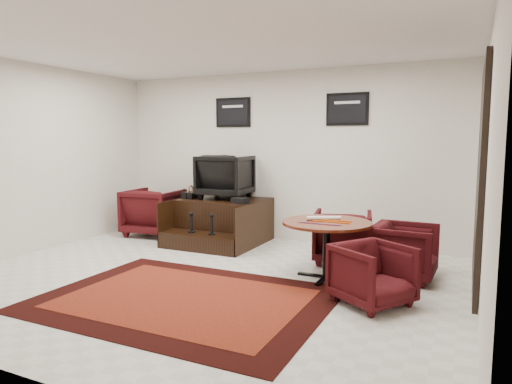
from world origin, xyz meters
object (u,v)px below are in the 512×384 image
Objects in this scene: armchair_side at (154,210)px; table_chair_corner at (373,272)px; meeting_table at (327,229)px; table_chair_window at (405,249)px; table_chair_back at (343,234)px; shine_chair at (226,174)px; shine_podium at (222,222)px.

armchair_side is 4.57m from table_chair_corner.
table_chair_window is (0.86, 0.40, -0.24)m from meeting_table.
table_chair_window is 1.08m from table_chair_corner.
table_chair_back is at bearing 58.79° from table_chair_corner.
table_chair_window is (2.99, -0.93, -0.74)m from shine_chair.
armchair_side reaches higher than table_chair_back.
shine_podium is 0.80m from shine_chair.
shine_chair is at bearing 90.00° from shine_podium.
table_chair_window is at bearing 158.21° from shine_chair.
table_chair_window is at bearing 141.94° from table_chair_back.
shine_podium reaches higher than table_chair_corner.
armchair_side is at bearing 82.80° from table_chair_window.
table_chair_back is (-0.02, 0.83, -0.22)m from meeting_table.
table_chair_back is at bearing 162.10° from shine_chair.
shine_chair is 0.89× the size of armchair_side.
table_chair_back is 1.65m from table_chair_corner.
table_chair_corner is (2.82, -1.99, -0.76)m from shine_chair.
meeting_table is (2.14, -1.19, 0.29)m from shine_podium.
table_chair_corner is (2.82, -1.85, 0.02)m from shine_podium.
armchair_side is 1.22× the size of table_chair_window.
shine_podium is at bearing -21.75° from table_chair_back.
table_chair_back reaches higher than meeting_table.
table_chair_back reaches higher than table_chair_corner.
shine_chair reaches higher than table_chair_back.
meeting_table is 1.55× the size of table_chair_corner.
meeting_table is at bearing 79.11° from table_chair_back.
armchair_side is (-1.36, -0.16, -0.66)m from shine_chair.
shine_chair reaches higher than table_chair_corner.
shine_chair is 2.29m from table_chair_back.
shine_chair is 1.16× the size of table_chair_corner.
shine_podium is 3.37m from table_chair_corner.
meeting_table is (3.50, -1.17, 0.16)m from armchair_side.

